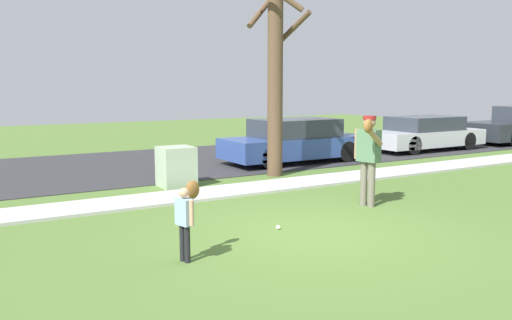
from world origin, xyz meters
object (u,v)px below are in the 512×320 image
Objects in this scene: parked_wagon_blue at (295,141)px; baseball at (278,227)px; utility_cabinet at (176,167)px; street_tree_near at (275,58)px; parked_sedan_silver at (424,133)px; person_adult at (368,151)px; person_child at (187,211)px.

baseball is at bearing 53.03° from parked_wagon_blue.
utility_cabinet is 0.16× the size of street_tree_near.
parked_sedan_silver is at bearing 13.23° from street_tree_near.
person_adult is at bearing 11.96° from baseball.
street_tree_near reaches higher than parked_wagon_blue.
parked_sedan_silver is at bearing 30.77° from baseball.
street_tree_near is 3.42m from parked_wagon_blue.
baseball is 4.39m from utility_cabinet.
baseball is at bearing -90.08° from utility_cabinet.
person_child is 14.23× the size of baseball.
person_adult is 4.58m from utility_cabinet.
person_adult is 4.44m from person_child.
parked_sedan_silver is at bearing -178.92° from parked_wagon_blue.
person_child is (-4.28, -1.14, -0.42)m from person_adult.
person_adult is 2.67m from baseball.
baseball is (-2.40, -0.51, -1.07)m from person_adult.
person_adult is at bearing 68.55° from parked_wagon_blue.
person_adult is 9.88m from parked_sedan_silver.
utility_cabinet is at bearing 10.06° from parked_sedan_silver.
person_adult reaches higher than baseball.
baseball is 7.67m from parked_wagon_blue.
utility_cabinet is at bearing -73.79° from person_adult.
person_adult is at bearing -95.76° from street_tree_near.
street_tree_near is at bearing 31.64° from person_child.
person_child is 0.18× the size of street_tree_near.
person_child is 5.34m from utility_cabinet.
parked_wagon_blue is (1.81, 1.69, -2.37)m from street_tree_near.
parked_sedan_silver is at bearing 10.06° from utility_cabinet.
person_adult is 0.38× the size of parked_sedan_silver.
parked_sedan_silver is (7.65, 1.80, -2.41)m from street_tree_near.
parked_sedan_silver is (10.44, 6.22, 0.58)m from baseball.
parked_sedan_silver is (10.44, 1.85, 0.15)m from utility_cabinet.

